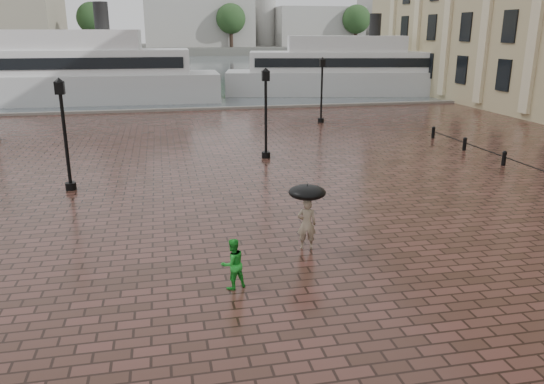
# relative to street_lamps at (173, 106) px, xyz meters

# --- Properties ---
(ground) EXTENTS (300.00, 300.00, 0.00)m
(ground) POSITION_rel_street_lamps_xyz_m (1.50, -17.50, -2.33)
(ground) COLOR #3B231B
(ground) RESTS_ON ground
(harbour_water) EXTENTS (240.00, 240.00, 0.00)m
(harbour_water) POSITION_rel_street_lamps_xyz_m (1.50, 74.50, -2.33)
(harbour_water) COLOR #4B575B
(harbour_water) RESTS_ON ground
(quay_edge) EXTENTS (80.00, 0.60, 0.30)m
(quay_edge) POSITION_rel_street_lamps_xyz_m (1.50, 14.50, -2.33)
(quay_edge) COLOR slate
(quay_edge) RESTS_ON ground
(far_shore) EXTENTS (300.00, 60.00, 2.00)m
(far_shore) POSITION_rel_street_lamps_xyz_m (1.50, 142.50, -1.33)
(far_shore) COLOR #4C4C47
(far_shore) RESTS_ON ground
(distant_skyline) EXTENTS (102.50, 22.00, 33.00)m
(distant_skyline) POSITION_rel_street_lamps_xyz_m (49.64, 132.50, 7.13)
(distant_skyline) COLOR #9B9993
(distant_skyline) RESTS_ON ground
(far_trees) EXTENTS (188.00, 8.00, 13.50)m
(far_trees) POSITION_rel_street_lamps_xyz_m (1.50, 120.50, 7.09)
(far_trees) COLOR #2D2119
(far_trees) RESTS_ON ground
(street_lamps) EXTENTS (21.44, 14.44, 4.40)m
(street_lamps) POSITION_rel_street_lamps_xyz_m (0.00, 0.00, 0.00)
(street_lamps) COLOR black
(street_lamps) RESTS_ON ground
(adult_pedestrian) EXTENTS (0.64, 0.49, 1.56)m
(adult_pedestrian) POSITION_rel_street_lamps_xyz_m (3.35, -15.47, -1.54)
(adult_pedestrian) COLOR gray
(adult_pedestrian) RESTS_ON ground
(child_pedestrian) EXTENTS (0.78, 0.70, 1.33)m
(child_pedestrian) POSITION_rel_street_lamps_xyz_m (0.85, -17.55, -1.66)
(child_pedestrian) COLOR green
(child_pedestrian) RESTS_ON ground
(ferry_near) EXTENTS (26.78, 7.05, 8.73)m
(ferry_near) POSITION_rel_street_lamps_xyz_m (-8.51, 21.72, 0.30)
(ferry_near) COLOR silver
(ferry_near) RESTS_ON ground
(ferry_far) EXTENTS (24.90, 10.39, 7.95)m
(ferry_far) POSITION_rel_street_lamps_xyz_m (18.10, 23.28, 0.06)
(ferry_far) COLOR silver
(ferry_far) RESTS_ON ground
(umbrella) EXTENTS (1.10, 1.10, 1.11)m
(umbrella) POSITION_rel_street_lamps_xyz_m (3.35, -15.47, -0.56)
(umbrella) COLOR black
(umbrella) RESTS_ON ground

